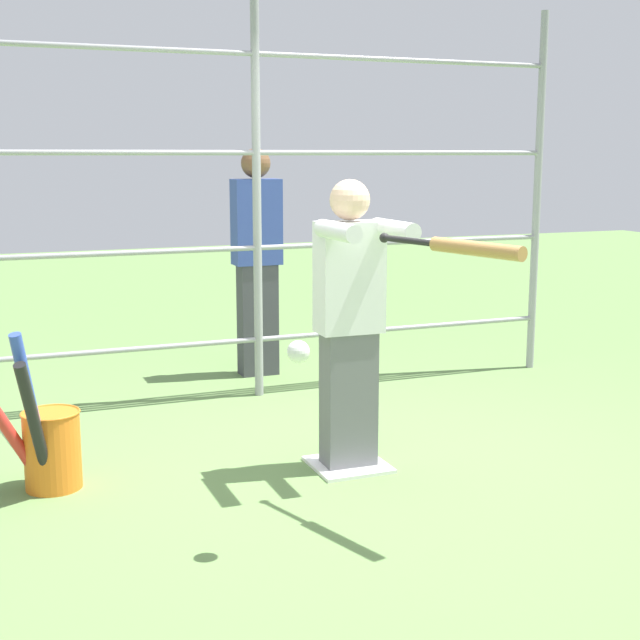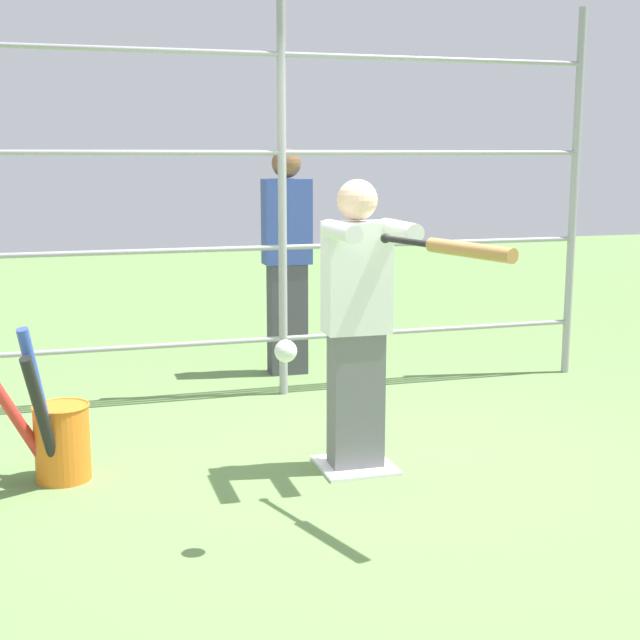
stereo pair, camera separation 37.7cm
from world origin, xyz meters
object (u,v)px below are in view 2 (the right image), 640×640
at_px(softball_in_flight, 286,351).
at_px(bystander_behind_fence, 287,258).
at_px(bat_bucket, 53,434).
at_px(baseball_bat_swinging, 458,248).
at_px(batter, 357,316).

xyz_separation_m(softball_in_flight, bystander_behind_fence, (-0.80, -3.08, 0.02)).
height_order(softball_in_flight, bat_bucket, softball_in_flight).
bearing_deg(bat_bucket, bystander_behind_fence, -132.28).
xyz_separation_m(softball_in_flight, bat_bucket, (0.97, -1.14, -0.62)).
bearing_deg(softball_in_flight, baseball_bat_swinging, 178.65).
xyz_separation_m(baseball_bat_swinging, softball_in_flight, (0.77, -0.02, -0.41)).
bearing_deg(bat_bucket, baseball_bat_swinging, 146.31).
xyz_separation_m(batter, softball_in_flight, (0.61, 0.87, 0.04)).
bearing_deg(bystander_behind_fence, baseball_bat_swinging, 89.46).
bearing_deg(batter, softball_in_flight, 54.70).
height_order(batter, bystander_behind_fence, bystander_behind_fence).
distance_m(baseball_bat_swinging, bystander_behind_fence, 3.12).
bearing_deg(batter, bat_bucket, -9.74).
xyz_separation_m(batter, bat_bucket, (1.58, -0.27, -0.59)).
bearing_deg(softball_in_flight, bat_bucket, -49.67).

